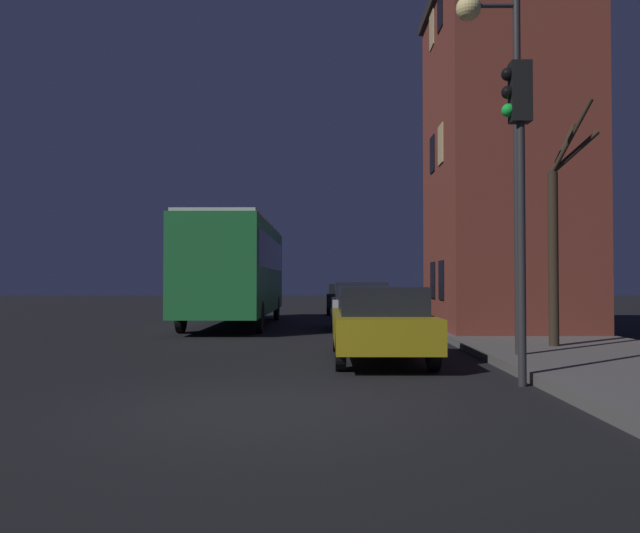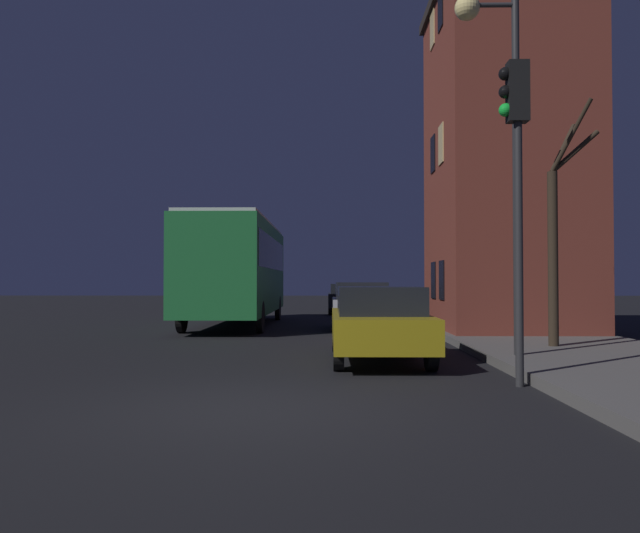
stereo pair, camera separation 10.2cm
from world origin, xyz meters
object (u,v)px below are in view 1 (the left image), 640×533
at_px(car_near_lane, 380,321).
at_px(car_mid_lane, 360,305).
at_px(traffic_light, 519,154).
at_px(car_far_lane, 346,298).
at_px(streetlamp, 495,98).
at_px(bare_tree, 557,230).
at_px(bus, 236,265).

xyz_separation_m(car_near_lane, car_mid_lane, (0.04, 7.54, 0.02)).
relative_size(traffic_light, car_far_lane, 1.26).
height_order(streetlamp, bare_tree, streetlamp).
height_order(traffic_light, bus, traffic_light).
bearing_deg(traffic_light, bus, 115.53).
xyz_separation_m(bus, car_mid_lane, (4.22, -2.00, -1.35)).
relative_size(traffic_light, bare_tree, 0.95).
height_order(car_near_lane, car_far_lane, car_near_lane).
height_order(streetlamp, traffic_light, streetlamp).
bearing_deg(traffic_light, streetlamp, 82.18).
distance_m(bare_tree, car_near_lane, 4.44).
xyz_separation_m(car_mid_lane, car_far_lane, (-0.09, 9.96, -0.02)).
relative_size(streetlamp, traffic_light, 1.41).
bearing_deg(traffic_light, car_mid_lane, 99.51).
relative_size(streetlamp, bare_tree, 1.34).
bearing_deg(traffic_light, car_near_lane, 121.12).
height_order(bare_tree, car_near_lane, bare_tree).
distance_m(streetlamp, traffic_light, 2.94).
xyz_separation_m(streetlamp, bare_tree, (1.74, 1.62, -2.35)).
height_order(bus, car_far_lane, bus).
height_order(bus, car_near_lane, bus).
bearing_deg(car_far_lane, streetlamp, -83.08).
relative_size(traffic_light, car_near_lane, 1.05).
height_order(traffic_light, car_near_lane, traffic_light).
bearing_deg(car_near_lane, car_mid_lane, 89.71).
bearing_deg(car_near_lane, car_far_lane, 90.16).
bearing_deg(car_far_lane, car_mid_lane, -89.51).
bearing_deg(car_far_lane, traffic_light, -84.84).
distance_m(bare_tree, car_far_lane, 16.98).
bearing_deg(car_mid_lane, bare_tree, -59.26).
distance_m(bare_tree, bus, 11.69).
bearing_deg(car_far_lane, bare_tree, -76.55).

